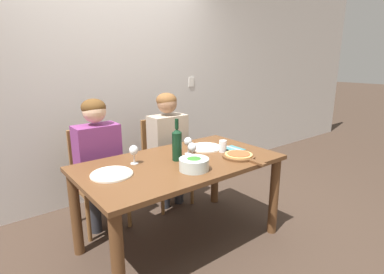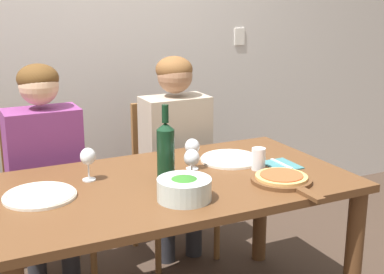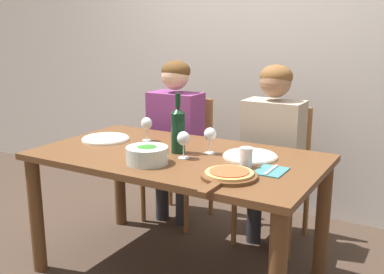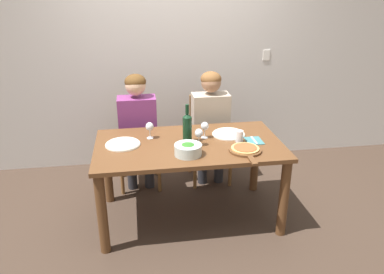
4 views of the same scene
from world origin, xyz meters
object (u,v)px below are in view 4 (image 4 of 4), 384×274
(broccoli_bowl, at_px, (188,149))
(wine_glass_left, at_px, (150,127))
(person_man, at_px, (211,118))
(wine_bottle, at_px, (187,127))
(water_tumbler, at_px, (239,136))
(person_woman, at_px, (138,122))
(wine_glass_right, at_px, (205,127))
(wine_glass_centre, at_px, (199,134))
(pizza_on_board, at_px, (246,150))
(fork_on_napkin, at_px, (254,141))
(chair_right, at_px, (208,135))
(dinner_plate_left, at_px, (123,144))
(chair_left, at_px, (139,139))
(dinner_plate_right, at_px, (229,134))

(broccoli_bowl, xyz_separation_m, wine_glass_left, (-0.28, 0.39, 0.06))
(person_man, distance_m, wine_bottle, 0.72)
(person_man, distance_m, water_tumbler, 0.70)
(person_woman, bearing_deg, wine_glass_right, -43.39)
(wine_glass_centre, bearing_deg, person_woman, 125.44)
(wine_glass_left, bearing_deg, water_tumbler, -14.95)
(wine_bottle, xyz_separation_m, water_tumbler, (0.45, -0.07, -0.09))
(pizza_on_board, bearing_deg, fork_on_napkin, 55.73)
(chair_right, bearing_deg, person_man, -90.00)
(wine_bottle, distance_m, dinner_plate_left, 0.57)
(pizza_on_board, xyz_separation_m, fork_on_napkin, (0.14, 0.20, -0.01))
(person_woman, height_order, water_tumbler, person_woman)
(person_man, xyz_separation_m, wine_glass_left, (-0.65, -0.49, 0.12))
(broccoli_bowl, relative_size, dinner_plate_left, 0.75)
(chair_left, xyz_separation_m, wine_glass_right, (0.58, -0.66, 0.36))
(chair_right, relative_size, wine_glass_right, 6.07)
(wine_glass_centre, bearing_deg, water_tumbler, 2.85)
(wine_glass_right, bearing_deg, broccoli_bowl, -120.94)
(chair_left, relative_size, chair_right, 1.00)
(wine_bottle, distance_m, wine_glass_left, 0.35)
(broccoli_bowl, relative_size, fork_on_napkin, 1.24)
(broccoli_bowl, distance_m, wine_glass_left, 0.49)
(fork_on_napkin, bearing_deg, person_man, 109.62)
(wine_bottle, distance_m, pizza_on_board, 0.53)
(dinner_plate_right, relative_size, wine_glass_left, 1.98)
(broccoli_bowl, bearing_deg, water_tumbler, 21.73)
(broccoli_bowl, xyz_separation_m, pizza_on_board, (0.48, -0.01, -0.03))
(dinner_plate_right, xyz_separation_m, water_tumbler, (0.05, -0.18, 0.04))
(water_tumbler, bearing_deg, pizza_on_board, -90.83)
(dinner_plate_left, bearing_deg, wine_glass_centre, -9.36)
(wine_bottle, bearing_deg, person_woman, 123.83)
(chair_right, distance_m, wine_glass_left, 0.96)
(wine_glass_left, height_order, wine_glass_right, same)
(pizza_on_board, xyz_separation_m, wine_glass_left, (-0.76, 0.41, 0.09))
(chair_right, xyz_separation_m, pizza_on_board, (0.11, -1.01, 0.27))
(chair_left, xyz_separation_m, water_tumbler, (0.86, -0.80, 0.30))
(person_woman, xyz_separation_m, wine_glass_right, (0.58, -0.55, 0.12))
(wine_glass_left, height_order, wine_glass_centre, same)
(wine_bottle, xyz_separation_m, wine_glass_left, (-0.32, 0.14, -0.03))
(person_woman, distance_m, wine_glass_right, 0.81)
(dinner_plate_right, distance_m, pizza_on_board, 0.38)
(chair_left, height_order, dinner_plate_right, chair_left)
(dinner_plate_left, distance_m, wine_glass_left, 0.28)
(chair_right, xyz_separation_m, person_woman, (-0.75, -0.11, 0.24))
(chair_right, height_order, dinner_plate_left, chair_right)
(wine_bottle, xyz_separation_m, pizza_on_board, (0.44, -0.27, -0.12))
(wine_glass_centre, relative_size, water_tumbler, 1.44)
(wine_glass_right, distance_m, wine_glass_centre, 0.18)
(wine_glass_right, bearing_deg, water_tumbler, -26.34)
(dinner_plate_right, bearing_deg, person_man, 96.65)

